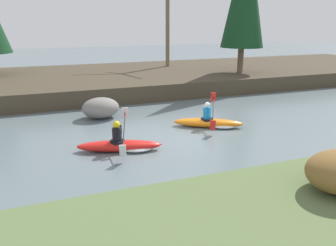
# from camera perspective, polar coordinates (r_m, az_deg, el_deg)

# --- Properties ---
(ground_plane) EXTENTS (90.00, 90.00, 0.00)m
(ground_plane) POSITION_cam_1_polar(r_m,az_deg,el_deg) (11.68, 1.90, -2.75)
(ground_plane) COLOR slate
(riverbank_far) EXTENTS (44.00, 10.01, 0.88)m
(riverbank_far) POSITION_cam_1_polar(r_m,az_deg,el_deg) (21.29, -8.77, 7.50)
(riverbank_far) COLOR #473D2D
(riverbank_far) RESTS_ON ground
(bare_tree_mid_upstream) EXTENTS (3.52, 3.48, 6.39)m
(bare_tree_mid_upstream) POSITION_cam_1_polar(r_m,az_deg,el_deg) (23.87, -0.07, 17.08)
(bare_tree_mid_upstream) COLOR #7A664C
(bare_tree_mid_upstream) RESTS_ON riverbank_far
(kayaker_lead) EXTENTS (2.67, 1.93, 1.20)m
(kayaker_lead) POSITION_cam_1_polar(r_m,az_deg,el_deg) (13.00, 7.49, 0.14)
(kayaker_lead) COLOR orange
(kayaker_lead) RESTS_ON ground
(kayaker_middle) EXTENTS (2.77, 2.04, 1.20)m
(kayaker_middle) POSITION_cam_1_polar(r_m,az_deg,el_deg) (10.66, -7.90, -3.79)
(kayaker_middle) COLOR red
(kayaker_middle) RESTS_ON ground
(boulder_midstream) EXTENTS (1.58, 1.24, 0.89)m
(boulder_midstream) POSITION_cam_1_polar(r_m,az_deg,el_deg) (14.34, -11.66, 2.59)
(boulder_midstream) COLOR gray
(boulder_midstream) RESTS_ON ground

